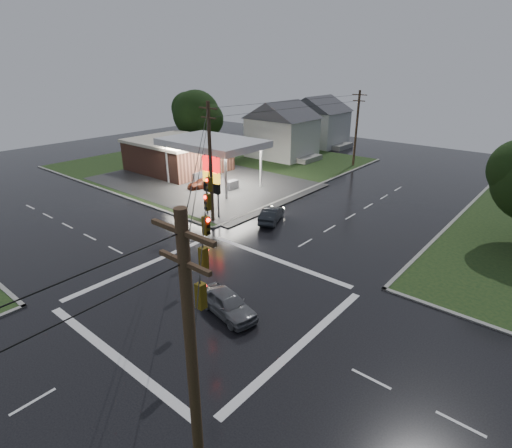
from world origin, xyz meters
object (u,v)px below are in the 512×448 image
Objects in this scene: pylon_sign at (211,176)px; gas_station at (182,154)px; car_pump at (204,183)px; house_near at (282,129)px; utility_pole_se at (194,386)px; car_north at (271,214)px; tree_nw_behind at (197,114)px; house_far at (318,120)px; utility_pole_nw at (210,162)px; car_crossing at (228,303)px; utility_pole_n at (357,128)px.

gas_station is at bearing 148.78° from pylon_sign.
house_near is at bearing 116.45° from car_pump.
utility_pole_se reaches higher than car_north.
house_far is at bearing 56.56° from tree_nw_behind.
utility_pole_nw reaches higher than car_crossing.
car_pump is (15.75, -13.61, -5.59)m from tree_nw_behind.
utility_pole_nw is at bearing 135.00° from utility_pole_se.
utility_pole_se is (19.00, -19.00, 0.00)m from utility_pole_nw.
utility_pole_n is at bearing 28.12° from car_crossing.
utility_pole_n is at bearing 111.80° from utility_pole_se.
tree_nw_behind is (-24.34, -8.01, 0.71)m from utility_pole_n.
utility_pole_nw is at bearing -20.54° from car_pump.
house_far is (-12.45, 38.50, -1.32)m from utility_pole_nw.
tree_nw_behind is 2.46× the size of car_pump.
gas_station is at bearing 140.30° from utility_pole_se.
pylon_sign is 27.56m from house_near.
pylon_sign is 1.38× the size of car_crossing.
house_far is at bearing 115.12° from car_pump.
gas_station is 2.37× the size of house_far.
car_pump is (-7.59, 5.88, -3.42)m from pylon_sign.
utility_pole_se is 1.00× the size of house_far.
house_near is at bearing -78.38° from car_north.
house_near reaches higher than car_crossing.
gas_station is at bearing 65.31° from car_crossing.
car_north is at bearing 3.51° from car_pump.
utility_pole_nw reaches higher than house_near.
utility_pole_se is at bearing 100.25° from car_north.
house_far is at bearing -87.23° from car_north.
utility_pole_nw is at bearing -32.23° from gas_station.
house_near is 2.54× the size of car_crossing.
tree_nw_behind reaches higher than gas_station.
car_north is at bearing -18.08° from gas_station.
utility_pole_nw is 7.50m from car_north.
tree_nw_behind is at bearing 157.33° from car_pump.
gas_station is at bearing -40.93° from car_north.
tree_nw_behind reaches higher than house_far.
gas_station reaches higher than car_pump.
car_crossing is (11.55, -38.54, -4.73)m from utility_pole_n.
pylon_sign is at bearing -39.87° from tree_nw_behind.
gas_station is 45.83m from utility_pole_se.
house_far is (-1.00, 12.00, 0.00)m from house_near.
gas_station is 6.03× the size of car_crossing.
utility_pole_nw reaches higher than pylon_sign.
gas_station is at bearing -97.50° from house_far.
house_far is 38.99m from car_north.
utility_pole_n is at bearing -103.01° from car_north.
utility_pole_n is (-19.00, 47.50, -0.25)m from utility_pole_se.
car_north is (28.68, -16.99, -5.48)m from tree_nw_behind.
house_near is at bearing 43.63° from car_crossing.
utility_pole_nw reaches higher than tree_nw_behind.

